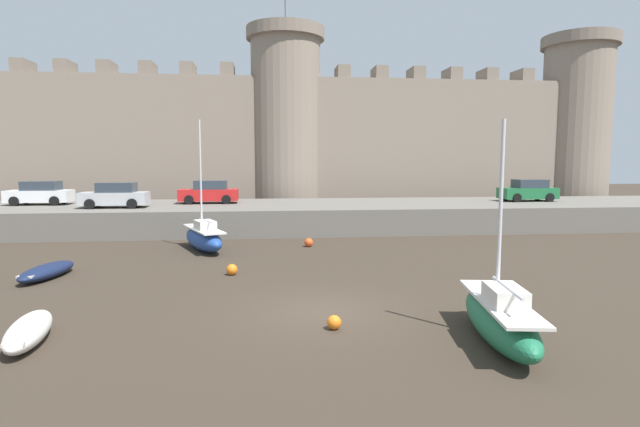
# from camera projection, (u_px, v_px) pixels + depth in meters

# --- Properties ---
(ground_plane) EXTENTS (160.00, 160.00, 0.00)m
(ground_plane) POSITION_uv_depth(u_px,v_px,m) (323.00, 311.00, 15.59)
(ground_plane) COLOR #382D23
(quay_road) EXTENTS (66.16, 10.00, 1.68)m
(quay_road) POSITION_uv_depth(u_px,v_px,m) (292.00, 216.00, 35.08)
(quay_road) COLOR #666059
(quay_road) RESTS_ON ground
(castle) EXTENTS (60.90, 6.74, 19.06)m
(castle) POSITION_uv_depth(u_px,v_px,m) (286.00, 134.00, 43.88)
(castle) COLOR gray
(castle) RESTS_ON ground
(sailboat_midflat_right) EXTENTS (3.13, 5.11, 6.79)m
(sailboat_midflat_right) POSITION_uv_depth(u_px,v_px,m) (204.00, 237.00, 26.12)
(sailboat_midflat_right) COLOR #234793
(sailboat_midflat_right) RESTS_ON ground
(rowboat_midflat_centre) EXTENTS (1.38, 3.07, 0.68)m
(rowboat_midflat_centre) POSITION_uv_depth(u_px,v_px,m) (29.00, 330.00, 12.75)
(rowboat_midflat_centre) COLOR silver
(rowboat_midflat_centre) RESTS_ON ground
(rowboat_near_channel_right) EXTENTS (1.64, 3.47, 0.56)m
(rowboat_near_channel_right) POSITION_uv_depth(u_px,v_px,m) (47.00, 271.00, 19.92)
(rowboat_near_channel_right) COLOR #141E3D
(rowboat_near_channel_right) RESTS_ON ground
(sailboat_foreground_right) EXTENTS (1.96, 5.02, 5.72)m
(sailboat_foreground_right) POSITION_uv_depth(u_px,v_px,m) (500.00, 318.00, 12.80)
(sailboat_foreground_right) COLOR #1E6B47
(sailboat_foreground_right) RESTS_ON ground
(mooring_buoy_off_centre) EXTENTS (0.46, 0.46, 0.46)m
(mooring_buoy_off_centre) POSITION_uv_depth(u_px,v_px,m) (232.00, 270.00, 20.45)
(mooring_buoy_off_centre) COLOR orange
(mooring_buoy_off_centre) RESTS_ON ground
(mooring_buoy_near_channel) EXTENTS (0.47, 0.47, 0.47)m
(mooring_buoy_near_channel) POSITION_uv_depth(u_px,v_px,m) (309.00, 242.00, 27.21)
(mooring_buoy_near_channel) COLOR #E04C1E
(mooring_buoy_near_channel) RESTS_ON ground
(mooring_buoy_mid_mud) EXTENTS (0.40, 0.40, 0.40)m
(mooring_buoy_mid_mud) POSITION_uv_depth(u_px,v_px,m) (334.00, 322.00, 13.85)
(mooring_buoy_mid_mud) COLOR orange
(mooring_buoy_mid_mud) RESTS_ON ground
(car_quay_centre_west) EXTENTS (4.12, 1.92, 1.62)m
(car_quay_centre_west) POSITION_uv_depth(u_px,v_px,m) (40.00, 193.00, 34.07)
(car_quay_centre_west) COLOR silver
(car_quay_centre_west) RESTS_ON quay_road
(car_quay_west) EXTENTS (4.12, 1.92, 1.62)m
(car_quay_west) POSITION_uv_depth(u_px,v_px,m) (209.00, 192.00, 35.28)
(car_quay_west) COLOR red
(car_quay_west) RESTS_ON quay_road
(car_quay_centre_east) EXTENTS (4.12, 1.92, 1.62)m
(car_quay_centre_east) POSITION_uv_depth(u_px,v_px,m) (528.00, 191.00, 37.19)
(car_quay_centre_east) COLOR #1E6638
(car_quay_centre_east) RESTS_ON quay_road
(car_quay_east) EXTENTS (4.12, 1.92, 1.62)m
(car_quay_east) POSITION_uv_depth(u_px,v_px,m) (115.00, 196.00, 31.93)
(car_quay_east) COLOR #B2B5B7
(car_quay_east) RESTS_ON quay_road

